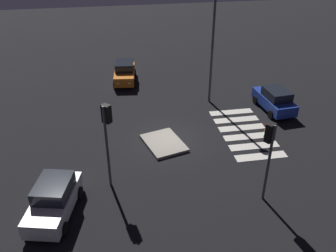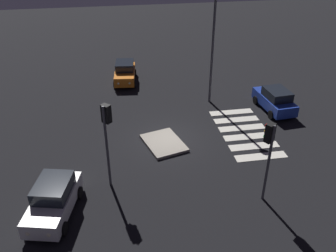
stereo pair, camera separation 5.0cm
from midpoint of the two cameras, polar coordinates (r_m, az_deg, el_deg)
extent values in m
plane|color=black|center=(23.86, -0.06, -2.07)|extent=(80.00, 80.00, 0.00)
cube|color=gray|center=(23.32, -0.72, -2.67)|extent=(3.40, 2.89, 0.18)
cube|color=silver|center=(18.83, -17.41, -11.40)|extent=(4.29, 2.61, 0.82)
cube|color=black|center=(18.53, -17.52, -9.18)|extent=(2.36, 2.00, 0.66)
cylinder|color=black|center=(17.97, -15.95, -15.14)|extent=(0.68, 0.38, 0.64)
cylinder|color=black|center=(18.57, -21.02, -14.46)|extent=(0.68, 0.38, 0.64)
cylinder|color=black|center=(19.67, -13.73, -10.07)|extent=(0.68, 0.38, 0.64)
cylinder|color=black|center=(20.22, -18.36, -9.63)|extent=(0.68, 0.38, 0.64)
sphere|color=#F2EABF|center=(17.38, -18.07, -15.78)|extent=(0.21, 0.21, 0.21)
sphere|color=#F2EABF|center=(17.72, -21.01, -15.36)|extent=(0.21, 0.21, 0.21)
cube|color=orange|center=(32.14, -6.80, 7.98)|extent=(4.02, 2.08, 0.79)
cube|color=black|center=(32.09, -6.86, 9.32)|extent=(2.13, 1.72, 0.64)
cylinder|color=black|center=(31.13, -5.36, 6.59)|extent=(0.64, 0.29, 0.62)
cylinder|color=black|center=(31.24, -8.36, 6.48)|extent=(0.64, 0.29, 0.62)
cylinder|color=black|center=(33.34, -5.27, 8.25)|extent=(0.64, 0.29, 0.62)
cylinder|color=black|center=(33.44, -8.08, 8.14)|extent=(0.64, 0.29, 0.62)
sphere|color=#F2EABF|center=(30.37, -6.10, 6.65)|extent=(0.21, 0.21, 0.21)
sphere|color=#F2EABF|center=(30.43, -7.82, 6.59)|extent=(0.21, 0.21, 0.21)
cube|color=#1E389E|center=(28.25, 16.11, 3.69)|extent=(4.04, 2.01, 0.80)
cube|color=black|center=(27.76, 16.56, 4.81)|extent=(2.13, 1.69, 0.65)
cylinder|color=black|center=(28.96, 13.45, 3.95)|extent=(0.65, 0.28, 0.63)
cylinder|color=black|center=(29.73, 16.29, 4.26)|extent=(0.65, 0.28, 0.63)
cylinder|color=black|center=(27.10, 15.71, 1.71)|extent=(0.65, 0.28, 0.63)
cylinder|color=black|center=(27.92, 18.66, 2.09)|extent=(0.65, 0.28, 0.63)
sphere|color=#F2EABF|center=(29.53, 13.56, 5.25)|extent=(0.21, 0.21, 0.21)
sphere|color=#F2EABF|center=(29.95, 15.14, 5.40)|extent=(0.21, 0.21, 0.21)
cylinder|color=#47474C|center=(18.98, -9.52, -3.39)|extent=(0.14, 0.14, 4.78)
cube|color=black|center=(18.11, -9.64, 1.90)|extent=(0.54, 0.54, 0.96)
sphere|color=red|center=(18.10, -9.30, 2.98)|extent=(0.22, 0.22, 0.22)
sphere|color=orange|center=(18.24, -9.22, 2.14)|extent=(0.22, 0.22, 0.22)
sphere|color=green|center=(18.38, -9.15, 1.32)|extent=(0.22, 0.22, 0.22)
cylinder|color=#47474C|center=(18.58, 15.28, -5.73)|extent=(0.14, 0.14, 4.37)
cube|color=black|center=(17.74, 15.55, -1.02)|extent=(0.50, 0.54, 0.96)
sphere|color=red|center=(17.68, 15.16, 0.06)|extent=(0.22, 0.22, 0.22)
sphere|color=orange|center=(17.83, 15.04, -0.77)|extent=(0.22, 0.22, 0.22)
sphere|color=green|center=(17.98, 14.91, -1.59)|extent=(0.22, 0.22, 0.22)
cylinder|color=#47474C|center=(27.33, 6.83, 11.40)|extent=(0.18, 0.18, 8.03)
cube|color=silver|center=(22.93, 14.21, -4.61)|extent=(0.70, 3.20, 0.02)
cube|color=silver|center=(23.80, 13.18, -3.05)|extent=(0.70, 3.20, 0.02)
cube|color=silver|center=(24.68, 12.22, -1.61)|extent=(0.70, 3.20, 0.02)
cube|color=silver|center=(25.59, 11.33, -0.27)|extent=(0.70, 3.20, 0.02)
cube|color=silver|center=(26.52, 10.51, 0.98)|extent=(0.70, 3.20, 0.02)
cube|color=silver|center=(27.46, 9.73, 2.14)|extent=(0.70, 3.20, 0.02)
camera|label=1|loc=(0.03, -90.06, -0.04)|focal=39.14mm
camera|label=2|loc=(0.03, 89.94, 0.04)|focal=39.14mm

